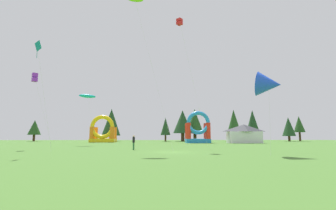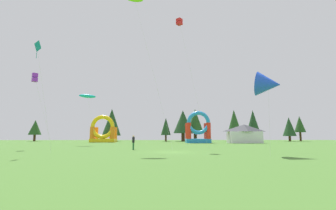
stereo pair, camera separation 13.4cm
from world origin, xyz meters
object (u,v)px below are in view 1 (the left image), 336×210
at_px(kite_red_box, 180,22).
at_px(person_near_camera, 134,141).
at_px(kite_purple_box, 35,78).
at_px(inflatable_orange_dome, 103,133).
at_px(kite_blue_delta, 269,84).
at_px(festival_tent, 244,134).
at_px(kite_teal_diamond, 37,47).
at_px(kite_cyan_parafoil, 87,96).
at_px(inflatable_red_slide, 198,131).

height_order(kite_red_box, person_near_camera, kite_red_box).
distance_m(kite_purple_box, inflatable_orange_dome, 29.45).
relative_size(kite_blue_delta, festival_tent, 1.13).
bearing_deg(kite_teal_diamond, kite_red_box, 28.79).
bearing_deg(kite_cyan_parafoil, kite_red_box, -36.48).
height_order(kite_teal_diamond, kite_purple_box, kite_teal_diamond).
bearing_deg(kite_red_box, person_near_camera, -168.01).
relative_size(kite_teal_diamond, person_near_camera, 6.09).
bearing_deg(kite_purple_box, inflatable_red_slide, 40.49).
height_order(kite_teal_diamond, person_near_camera, kite_teal_diamond).
xyz_separation_m(kite_teal_diamond, kite_cyan_parafoil, (-0.99, 20.32, -1.71)).
bearing_deg(person_near_camera, inflatable_red_slide, 178.21).
height_order(kite_purple_box, kite_red_box, kite_red_box).
distance_m(kite_red_box, inflatable_red_slide, 28.80).
distance_m(kite_teal_diamond, kite_cyan_parafoil, 20.41).
relative_size(kite_purple_box, inflatable_red_slide, 1.43).
height_order(inflatable_orange_dome, inflatable_red_slide, inflatable_red_slide).
bearing_deg(inflatable_red_slide, festival_tent, -9.60).
distance_m(kite_blue_delta, inflatable_orange_dome, 46.90).
xyz_separation_m(kite_cyan_parafoil, kite_blue_delta, (23.96, -21.71, -2.25)).
relative_size(kite_purple_box, kite_blue_delta, 1.30).
bearing_deg(kite_red_box, kite_purple_box, 176.32).
relative_size(inflatable_orange_dome, inflatable_red_slide, 0.93).
bearing_deg(kite_teal_diamond, kite_blue_delta, -3.47).
height_order(kite_cyan_parafoil, person_near_camera, kite_cyan_parafoil).
height_order(kite_blue_delta, inflatable_red_slide, kite_blue_delta).
bearing_deg(festival_tent, inflatable_orange_dome, 167.42).
relative_size(kite_teal_diamond, kite_purple_box, 1.07).
bearing_deg(inflatable_red_slide, inflatable_orange_dome, 166.13).
distance_m(inflatable_red_slide, festival_tent, 10.45).
height_order(kite_cyan_parafoil, inflatable_orange_dome, kite_cyan_parafoil).
xyz_separation_m(kite_teal_diamond, inflatable_red_slide, (21.30, 32.21, -7.90)).
distance_m(kite_blue_delta, inflatable_red_slide, 33.88).
relative_size(kite_teal_diamond, inflatable_red_slide, 1.53).
xyz_separation_m(kite_blue_delta, person_near_camera, (-13.82, 8.46, -5.63)).
relative_size(kite_teal_diamond, kite_blue_delta, 1.39).
bearing_deg(person_near_camera, festival_tent, 160.22).
bearing_deg(inflatable_red_slide, kite_red_box, -104.35).
relative_size(kite_red_box, person_near_camera, 9.87).
distance_m(kite_teal_diamond, kite_purple_box, 10.96).
bearing_deg(kite_red_box, inflatable_orange_dome, 120.28).
bearing_deg(person_near_camera, kite_purple_box, -76.29).
height_order(kite_blue_delta, person_near_camera, kite_blue_delta).
relative_size(person_near_camera, inflatable_orange_dome, 0.27).
bearing_deg(inflatable_orange_dome, inflatable_red_slide, -13.87).
bearing_deg(festival_tent, kite_red_box, -126.52).
bearing_deg(inflatable_red_slide, kite_purple_box, -139.51).
height_order(kite_teal_diamond, festival_tent, kite_teal_diamond).
distance_m(kite_teal_diamond, kite_blue_delta, 23.35).
height_order(kite_cyan_parafoil, kite_red_box, kite_red_box).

